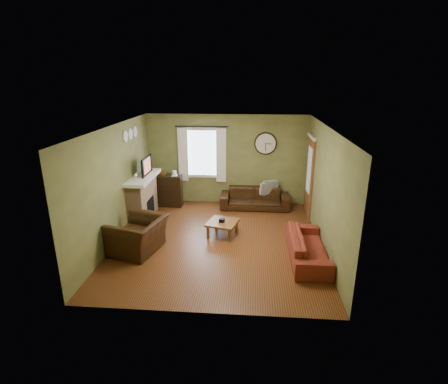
# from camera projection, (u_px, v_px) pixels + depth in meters

# --- Properties ---
(floor) EXTENTS (4.60, 5.20, 0.00)m
(floor) POSITION_uv_depth(u_px,v_px,m) (218.00, 240.00, 8.05)
(floor) COLOR #5B2F16
(floor) RESTS_ON ground
(ceiling) EXTENTS (4.60, 5.20, 0.00)m
(ceiling) POSITION_uv_depth(u_px,v_px,m) (218.00, 127.00, 7.23)
(ceiling) COLOR white
(ceiling) RESTS_ON ground
(wall_left) EXTENTS (0.00, 5.20, 2.60)m
(wall_left) POSITION_uv_depth(u_px,v_px,m) (116.00, 184.00, 7.82)
(wall_left) COLOR olive
(wall_left) RESTS_ON ground
(wall_right) EXTENTS (0.00, 5.20, 2.60)m
(wall_right) POSITION_uv_depth(u_px,v_px,m) (325.00, 189.00, 7.46)
(wall_right) COLOR olive
(wall_right) RESTS_ON ground
(wall_back) EXTENTS (4.60, 0.00, 2.60)m
(wall_back) POSITION_uv_depth(u_px,v_px,m) (227.00, 160.00, 10.10)
(wall_back) COLOR olive
(wall_back) RESTS_ON ground
(wall_front) EXTENTS (4.60, 0.00, 2.60)m
(wall_front) POSITION_uv_depth(u_px,v_px,m) (201.00, 239.00, 5.18)
(wall_front) COLOR olive
(wall_front) RESTS_ON ground
(fireplace) EXTENTS (0.40, 1.40, 1.10)m
(fireplace) POSITION_uv_depth(u_px,v_px,m) (143.00, 199.00, 9.12)
(fireplace) COLOR tan
(fireplace) RESTS_ON floor
(firebox) EXTENTS (0.04, 0.60, 0.55)m
(firebox) POSITION_uv_depth(u_px,v_px,m) (150.00, 208.00, 9.19)
(firebox) COLOR black
(firebox) RESTS_ON fireplace
(mantel) EXTENTS (0.58, 1.60, 0.08)m
(mantel) POSITION_uv_depth(u_px,v_px,m) (142.00, 177.00, 8.94)
(mantel) COLOR white
(mantel) RESTS_ON fireplace
(tv) EXTENTS (0.08, 0.60, 0.35)m
(tv) POSITION_uv_depth(u_px,v_px,m) (144.00, 168.00, 9.01)
(tv) COLOR black
(tv) RESTS_ON mantel
(tv_screen) EXTENTS (0.02, 0.62, 0.36)m
(tv_screen) POSITION_uv_depth(u_px,v_px,m) (147.00, 166.00, 8.98)
(tv_screen) COLOR #994C3F
(tv_screen) RESTS_ON mantel
(medallion_left) EXTENTS (0.28, 0.28, 0.03)m
(medallion_left) POSITION_uv_depth(u_px,v_px,m) (125.00, 136.00, 8.27)
(medallion_left) COLOR white
(medallion_left) RESTS_ON wall_left
(medallion_mid) EXTENTS (0.28, 0.28, 0.03)m
(medallion_mid) POSITION_uv_depth(u_px,v_px,m) (130.00, 134.00, 8.60)
(medallion_mid) COLOR white
(medallion_mid) RESTS_ON wall_left
(medallion_right) EXTENTS (0.28, 0.28, 0.03)m
(medallion_right) POSITION_uv_depth(u_px,v_px,m) (135.00, 132.00, 8.93)
(medallion_right) COLOR white
(medallion_right) RESTS_ON wall_left
(window_pane) EXTENTS (1.00, 0.02, 1.30)m
(window_pane) POSITION_uv_depth(u_px,v_px,m) (202.00, 153.00, 10.07)
(window_pane) COLOR silver
(window_pane) RESTS_ON wall_back
(curtain_rod) EXTENTS (0.03, 0.03, 1.50)m
(curtain_rod) POSITION_uv_depth(u_px,v_px,m) (201.00, 126.00, 9.73)
(curtain_rod) COLOR black
(curtain_rod) RESTS_ON wall_back
(curtain_left) EXTENTS (0.28, 0.04, 1.55)m
(curtain_left) POSITION_uv_depth(u_px,v_px,m) (183.00, 155.00, 10.03)
(curtain_left) COLOR white
(curtain_left) RESTS_ON wall_back
(curtain_right) EXTENTS (0.28, 0.04, 1.55)m
(curtain_right) POSITION_uv_depth(u_px,v_px,m) (221.00, 156.00, 9.95)
(curtain_right) COLOR white
(curtain_right) RESTS_ON wall_back
(wall_clock) EXTENTS (0.64, 0.06, 0.64)m
(wall_clock) POSITION_uv_depth(u_px,v_px,m) (266.00, 144.00, 9.81)
(wall_clock) COLOR white
(wall_clock) RESTS_ON wall_back
(door) EXTENTS (0.05, 0.90, 2.10)m
(door) POSITION_uv_depth(u_px,v_px,m) (309.00, 177.00, 9.29)
(door) COLOR brown
(door) RESTS_ON floor
(bookshelf) EXTENTS (0.77, 0.33, 0.91)m
(bookshelf) POSITION_uv_depth(u_px,v_px,m) (169.00, 191.00, 10.07)
(bookshelf) COLOR black
(bookshelf) RESTS_ON floor
(book) EXTENTS (0.21, 0.26, 0.02)m
(book) POSITION_uv_depth(u_px,v_px,m) (171.00, 174.00, 9.90)
(book) COLOR brown
(book) RESTS_ON bookshelf
(sofa_brown) EXTENTS (1.94, 0.76, 0.57)m
(sofa_brown) POSITION_uv_depth(u_px,v_px,m) (255.00, 198.00, 9.98)
(sofa_brown) COLOR black
(sofa_brown) RESTS_ON floor
(pillow_left) EXTENTS (0.37, 0.24, 0.35)m
(pillow_left) POSITION_uv_depth(u_px,v_px,m) (266.00, 189.00, 9.97)
(pillow_left) COLOR gray
(pillow_left) RESTS_ON sofa_brown
(pillow_right) EXTENTS (0.45, 0.30, 0.44)m
(pillow_right) POSITION_uv_depth(u_px,v_px,m) (270.00, 188.00, 10.05)
(pillow_right) COLOR gray
(pillow_right) RESTS_ON sofa_brown
(sofa_red) EXTENTS (0.72, 1.85, 0.54)m
(sofa_red) POSITION_uv_depth(u_px,v_px,m) (308.00, 247.00, 7.17)
(sofa_red) COLOR maroon
(sofa_red) RESTS_ON floor
(armchair) EXTENTS (1.24, 1.34, 0.73)m
(armchair) POSITION_uv_depth(u_px,v_px,m) (138.00, 235.00, 7.47)
(armchair) COLOR black
(armchair) RESTS_ON floor
(coffee_table) EXTENTS (0.81, 0.81, 0.35)m
(coffee_table) POSITION_uv_depth(u_px,v_px,m) (223.00, 229.00, 8.25)
(coffee_table) COLOR brown
(coffee_table) RESTS_ON floor
(tissue_box) EXTENTS (0.14, 0.14, 0.09)m
(tissue_box) POSITION_uv_depth(u_px,v_px,m) (222.00, 220.00, 8.16)
(tissue_box) COLOR black
(tissue_box) RESTS_ON coffee_table
(wine_glass_a) EXTENTS (0.07, 0.07, 0.20)m
(wine_glass_a) POSITION_uv_depth(u_px,v_px,m) (136.00, 178.00, 8.39)
(wine_glass_a) COLOR white
(wine_glass_a) RESTS_ON mantel
(wine_glass_b) EXTENTS (0.07, 0.07, 0.19)m
(wine_glass_b) POSITION_uv_depth(u_px,v_px,m) (136.00, 177.00, 8.43)
(wine_glass_b) COLOR white
(wine_glass_b) RESTS_ON mantel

